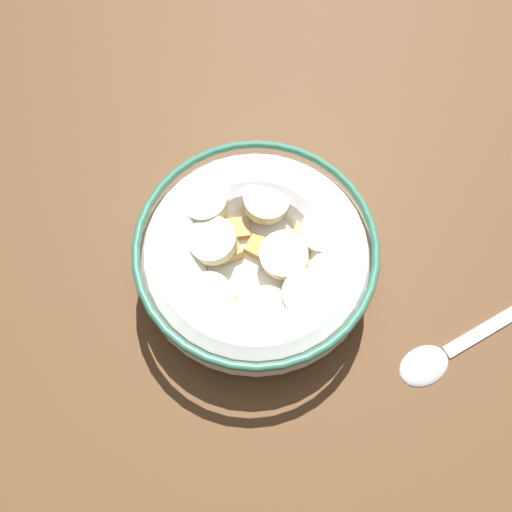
% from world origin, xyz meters
% --- Properties ---
extents(ground_plane, '(1.26, 1.26, 0.02)m').
position_xyz_m(ground_plane, '(0.00, 0.00, -0.01)').
color(ground_plane, brown).
extents(cereal_bowl, '(0.18, 0.18, 0.05)m').
position_xyz_m(cereal_bowl, '(-0.00, -0.00, 0.03)').
color(cereal_bowl, white).
rests_on(cereal_bowl, ground_plane).
extents(spoon, '(0.10, 0.12, 0.01)m').
position_xyz_m(spoon, '(-0.04, -0.15, 0.00)').
color(spoon, '#B7B7BC').
rests_on(spoon, ground_plane).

